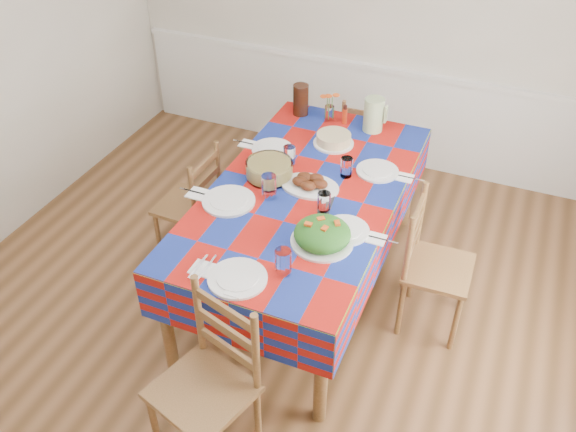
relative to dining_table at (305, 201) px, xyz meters
The scene contains 22 objects.
room 0.85m from the dining_table, 103.62° to the right, with size 4.58×5.08×2.78m.
wainscot 1.92m from the dining_table, 94.34° to the left, with size 4.41×0.06×0.92m.
dining_table is the anchor object (origin of this frame).
setting_near_head 0.88m from the dining_table, 87.59° to the right, with size 0.53×0.35×0.16m.
setting_left_near 0.44m from the dining_table, 141.13° to the right, with size 0.61×0.36×0.16m.
setting_left_far 0.47m from the dining_table, 136.87° to the left, with size 0.54×0.32×0.14m.
setting_right_near 0.43m from the dining_table, 39.90° to the right, with size 0.54×0.31×0.14m.
setting_right_far 0.47m from the dining_table, 46.39° to the left, with size 0.54×0.31×0.14m.
meat_platter 0.13m from the dining_table, 61.00° to the left, with size 0.39×0.28×0.08m.
salad_platter 0.56m from the dining_table, 58.39° to the right, with size 0.37×0.37×0.15m.
pasta_bowl 0.32m from the dining_table, behind, with size 0.31×0.31×0.11m.
cake 0.62m from the dining_table, 91.87° to the left, with size 0.29×0.29×0.08m.
serving_utensils 0.24m from the dining_table, 35.61° to the right, with size 0.17×0.38×0.01m.
flower_vase 0.95m from the dining_table, 100.32° to the left, with size 0.15×0.12×0.23m.
hot_sauce 0.94m from the dining_table, 92.80° to the left, with size 0.04×0.04×0.15m, color #BA2D0E.
green_pitcher 0.95m from the dining_table, 78.83° to the left, with size 0.15×0.15×0.25m, color #A8C38A.
tea_pitcher 1.04m from the dining_table, 113.52° to the left, with size 0.12×0.12×0.24m, color black.
name_card 1.06m from the dining_table, 89.74° to the right, with size 0.09×0.03×0.02m, color white.
chair_near 1.40m from the dining_table, 89.41° to the right, with size 0.58×0.56×1.05m.
chair_far 1.42m from the dining_table, 89.95° to the left, with size 0.39×0.37×0.86m.
chair_left 0.92m from the dining_table, behind, with size 0.41×0.42×0.94m.
chair_right 0.92m from the dining_table, ahead, with size 0.42×0.44×0.98m.
Camera 1 is at (1.28, -2.42, 3.12)m, focal length 38.00 mm.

